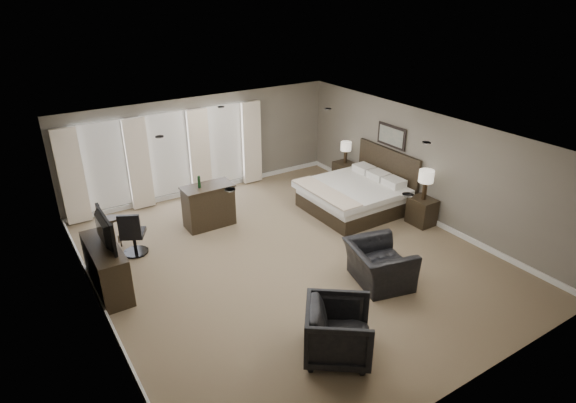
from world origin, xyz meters
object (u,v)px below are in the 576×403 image
nightstand_near (422,211)px  nightstand_far (345,173)px  lamp_near (425,185)px  lamp_far (346,153)px  bar_stool_right (193,206)px  bed (354,184)px  bar_counter (209,206)px  bar_stool_left (113,232)px  tv (102,243)px  dresser (107,268)px  desk_chair (133,232)px  armchair_near (379,258)px  armchair_far (339,329)px

nightstand_near → nightstand_far: 2.90m
nightstand_far → lamp_near: 2.98m
lamp_far → bar_stool_right: (-4.48, 0.20, -0.57)m
bed → nightstand_far: size_ratio=3.50×
bar_counter → bar_stool_right: bar_counter is taller
nightstand_near → bar_stool_left: bearing=156.0°
bar_stool_right → bar_stool_left: bearing=-172.5°
bar_counter → bed: bearing=-19.3°
lamp_near → nightstand_near: bearing=0.0°
tv → dresser: bearing=0.0°
nightstand_near → dresser: bearing=169.6°
lamp_far → bar_stool_right: lamp_far is taller
nightstand_near → tv: tv is taller
dresser → desk_chair: desk_chair is taller
armchair_near → bar_stool_left: (-3.89, 4.12, -0.18)m
armchair_near → desk_chair: bearing=59.2°
lamp_far → armchair_far: size_ratio=0.60×
nightstand_near → bar_stool_right: bearing=145.3°
desk_chair → bar_counter: bearing=-141.7°
nightstand_far → bed: bearing=-121.5°
lamp_near → tv: (-6.92, 1.27, -0.00)m
bar_counter → bar_stool_right: 0.54m
tv → bar_stool_left: (0.51, 1.59, -0.65)m
lamp_far → armchair_far: 6.92m
lamp_far → dresser: lamp_far is taller
armchair_far → desk_chair: (-1.72, 4.73, 0.00)m
nightstand_far → bar_stool_right: 4.49m
lamp_far → lamp_near: bearing=-90.0°
nightstand_near → bar_counter: (-4.26, 2.63, 0.19)m
dresser → lamp_near: bearing=-10.4°
lamp_far → bar_counter: lamp_far is taller
bar_stool_left → desk_chair: 0.64m
bar_stool_right → lamp_near: bearing=-34.7°
armchair_near → bar_stool_left: armchair_near is taller
bed → dresser: (-6.03, -0.18, -0.25)m
lamp_near → dresser: lamp_near is taller
nightstand_far → armchair_far: 6.91m
lamp_far → bed: bearing=-121.5°
lamp_far → desk_chair: bearing=-174.4°
lamp_far → bar_counter: bearing=-176.4°
lamp_near → dresser: (-6.92, 1.27, -0.54)m
lamp_near → bar_stool_right: lamp_near is taller
tv → bar_stool_left: size_ratio=1.57×
dresser → bar_stool_left: dresser is taller
bar_counter → bar_stool_left: size_ratio=1.69×
desk_chair → armchair_far: bearing=138.1°
nightstand_near → desk_chair: (-6.12, 2.30, 0.18)m
nightstand_near → bar_stool_left: bar_stool_left is taller
lamp_far → tv: (-6.92, -1.63, 0.06)m
lamp_near → armchair_near: 2.86m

